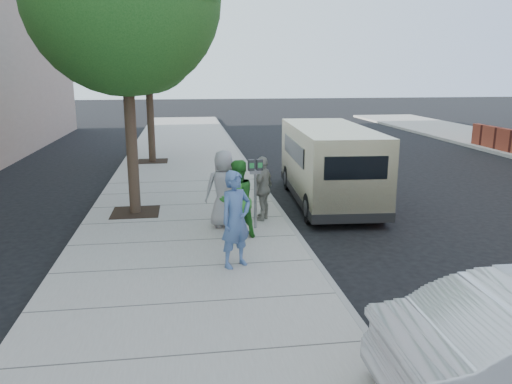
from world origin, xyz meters
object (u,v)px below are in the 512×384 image
Objects in this scene: person_green_shirt at (237,200)px; tree_far at (148,39)px; person_gray_shirt at (224,189)px; van at (328,163)px; parking_meter at (255,179)px; person_officer at (236,219)px; person_striped_polo at (263,188)px.

tree_far is at bearing -105.76° from person_green_shirt.
tree_far is 10.12m from person_gray_shirt.
van is at bearing -146.86° from person_gray_shirt.
parking_meter is 3.59m from van.
person_striped_polo is at bearing 39.30° from person_officer.
van is 3.31× the size of person_officer.
parking_meter is at bearing -130.05° from van.
person_officer is 3.06m from person_striped_polo.
van reaches higher than person_striped_polo.
person_officer is at bearing -119.61° from van.
tree_far reaches higher than van.
person_green_shirt reaches higher than person_striped_polo.
person_gray_shirt is at bearing -139.67° from van.
tree_far is 3.77× the size of person_green_shirt.
tree_far is at bearing -127.93° from person_striped_polo.
van is (5.29, -6.75, -3.73)m from tree_far.
person_green_shirt is at bearing -128.71° from van.
parking_meter is at bearing 40.75° from person_officer.
person_green_shirt is (0.19, 1.57, -0.04)m from person_officer.
person_striped_polo is (0.96, 2.90, -0.12)m from person_officer.
van reaches higher than person_officer.
person_green_shirt is at bearing 98.86° from person_gray_shirt.
person_officer is 1.58m from person_green_shirt.
person_officer is at bearing -114.42° from parking_meter.
person_gray_shirt is (-0.20, 0.90, 0.04)m from person_green_shirt.
parking_meter is at bearing 9.37° from person_striped_polo.
tree_far reaches higher than person_green_shirt.
person_striped_polo is (0.97, 0.43, -0.12)m from person_gray_shirt.
van is (2.47, 2.61, -0.16)m from parking_meter.
van reaches higher than person_gray_shirt.
person_green_shirt reaches higher than parking_meter.
person_gray_shirt reaches higher than parking_meter.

